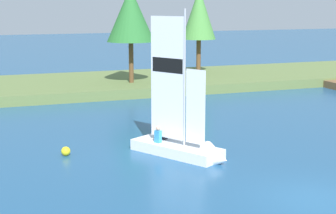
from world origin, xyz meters
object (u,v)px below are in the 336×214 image
(sailboat, at_px, (189,146))
(channel_buoy, at_px, (66,151))
(shoreline_tree_centre, at_px, (199,14))
(shoreline_tree_midleft, at_px, (131,15))

(sailboat, height_order, channel_buoy, sailboat)
(shoreline_tree_centre, height_order, sailboat, shoreline_tree_centre)
(shoreline_tree_midleft, bearing_deg, channel_buoy, -115.64)
(shoreline_tree_centre, bearing_deg, channel_buoy, -127.16)
(shoreline_tree_centre, relative_size, sailboat, 1.06)
(shoreline_tree_midleft, bearing_deg, shoreline_tree_centre, 27.00)
(shoreline_tree_midleft, height_order, channel_buoy, shoreline_tree_midleft)
(shoreline_tree_centre, xyz_separation_m, sailboat, (-9.37, -20.95, -5.11))
(shoreline_tree_midleft, distance_m, shoreline_tree_centre, 7.80)
(channel_buoy, bearing_deg, shoreline_tree_centre, 52.84)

